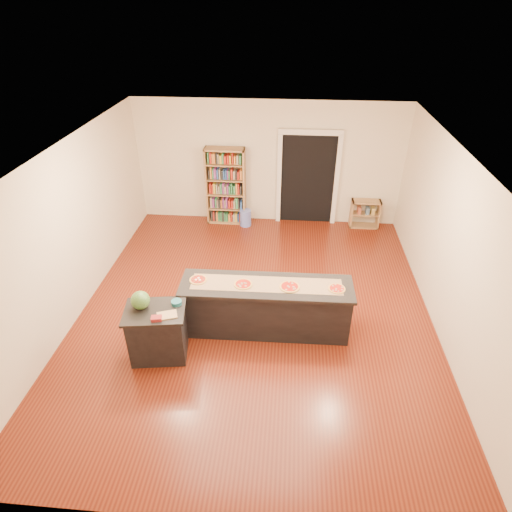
# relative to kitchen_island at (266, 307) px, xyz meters

# --- Properties ---
(room) EXTENTS (6.00, 7.00, 2.80)m
(room) POSITION_rel_kitchen_island_xyz_m (-0.22, 0.43, 0.95)
(room) COLOR beige
(room) RESTS_ON ground
(doorway) EXTENTS (1.40, 0.09, 2.21)m
(doorway) POSITION_rel_kitchen_island_xyz_m (0.68, 3.90, 0.76)
(doorway) COLOR black
(doorway) RESTS_ON room
(kitchen_island) EXTENTS (2.68, 0.73, 0.88)m
(kitchen_island) POSITION_rel_kitchen_island_xyz_m (0.00, 0.00, 0.00)
(kitchen_island) COLOR black
(kitchen_island) RESTS_ON ground
(side_counter) EXTENTS (0.87, 0.64, 0.86)m
(side_counter) POSITION_rel_kitchen_island_xyz_m (-1.56, -0.72, -0.01)
(side_counter) COLOR black
(side_counter) RESTS_ON ground
(bookshelf) EXTENTS (0.90, 0.32, 1.79)m
(bookshelf) POSITION_rel_kitchen_island_xyz_m (-1.18, 3.72, 0.45)
(bookshelf) COLOR #A87F51
(bookshelf) RESTS_ON ground
(low_shelf) EXTENTS (0.66, 0.28, 0.66)m
(low_shelf) POSITION_rel_kitchen_island_xyz_m (2.05, 3.74, -0.12)
(low_shelf) COLOR #A87F51
(low_shelf) RESTS_ON ground
(waste_bin) EXTENTS (0.27, 0.27, 0.39)m
(waste_bin) POSITION_rel_kitchen_island_xyz_m (-0.72, 3.56, -0.25)
(waste_bin) COLOR #6377DD
(waste_bin) RESTS_ON ground
(kraft_paper) EXTENTS (2.33, 0.46, 0.00)m
(kraft_paper) POSITION_rel_kitchen_island_xyz_m (-0.00, 0.01, 0.44)
(kraft_paper) COLOR #96784D
(kraft_paper) RESTS_ON kitchen_island
(watermelon) EXTENTS (0.27, 0.27, 0.27)m
(watermelon) POSITION_rel_kitchen_island_xyz_m (-1.76, -0.68, 0.55)
(watermelon) COLOR #144214
(watermelon) RESTS_ON side_counter
(cutting_board) EXTENTS (0.32, 0.27, 0.02)m
(cutting_board) POSITION_rel_kitchen_island_xyz_m (-1.35, -0.82, 0.42)
(cutting_board) COLOR tan
(cutting_board) RESTS_ON side_counter
(package_red) EXTENTS (0.16, 0.13, 0.05)m
(package_red) POSITION_rel_kitchen_island_xyz_m (-1.47, -0.92, 0.44)
(package_red) COLOR maroon
(package_red) RESTS_ON side_counter
(package_teal) EXTENTS (0.15, 0.15, 0.06)m
(package_teal) POSITION_rel_kitchen_island_xyz_m (-1.27, -0.55, 0.44)
(package_teal) COLOR #195966
(package_teal) RESTS_ON side_counter
(pizza_a) EXTENTS (0.26, 0.26, 0.02)m
(pizza_a) POSITION_rel_kitchen_island_xyz_m (-1.07, 0.03, 0.45)
(pizza_a) COLOR #B18D44
(pizza_a) RESTS_ON kitchen_island
(pizza_b) EXTENTS (0.30, 0.30, 0.02)m
(pizza_b) POSITION_rel_kitchen_island_xyz_m (-0.36, -0.03, 0.45)
(pizza_b) COLOR #B18D44
(pizza_b) RESTS_ON kitchen_island
(pizza_c) EXTENTS (0.30, 0.30, 0.02)m
(pizza_c) POSITION_rel_kitchen_island_xyz_m (0.36, -0.04, 0.45)
(pizza_c) COLOR #B18D44
(pizza_c) RESTS_ON kitchen_island
(pizza_d) EXTENTS (0.25, 0.25, 0.02)m
(pizza_d) POSITION_rel_kitchen_island_xyz_m (1.07, -0.02, 0.45)
(pizza_d) COLOR #B18D44
(pizza_d) RESTS_ON kitchen_island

